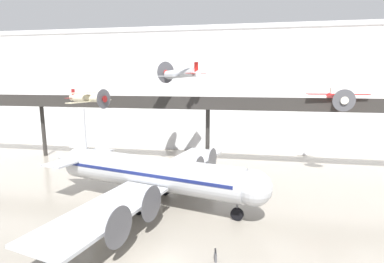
{
  "coord_description": "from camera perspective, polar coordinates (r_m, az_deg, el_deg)",
  "views": [
    {
      "loc": [
        6.19,
        -20.1,
        14.18
      ],
      "look_at": [
        0.44,
        11.29,
        8.46
      ],
      "focal_mm": 28.0,
      "sensor_mm": 36.0,
      "label": 1
    }
  ],
  "objects": [
    {
      "name": "suspended_plane_cream_biplane",
      "position": [
        45.85,
        -19.17,
        6.07
      ],
      "size": [
        6.57,
        7.87,
        10.16
      ],
      "rotation": [
        0.0,
        0.0,
        6.03
      ],
      "color": "beige"
    },
    {
      "name": "mezzanine_walkway",
      "position": [
        47.69,
        2.89,
        4.7
      ],
      "size": [
        110.0,
        3.2,
        11.36
      ],
      "color": "#2D2B28",
      "rests_on": "ground"
    },
    {
      "name": "suspended_plane_silver_racer",
      "position": [
        46.49,
        -2.22,
        10.93
      ],
      "size": [
        8.09,
        8.69,
        6.88
      ],
      "rotation": [
        0.0,
        0.0,
        2.5
      ],
      "color": "silver"
    },
    {
      "name": "ceiling_truss_beam",
      "position": [
        41.35,
        1.75,
        18.96
      ],
      "size": [
        120.0,
        0.6,
        0.6
      ],
      "color": "silver"
    },
    {
      "name": "suspended_plane_red_highwing",
      "position": [
        47.49,
        25.84,
        5.86
      ],
      "size": [
        8.3,
        6.77,
        10.28
      ],
      "rotation": [
        0.0,
        0.0,
        4.75
      ],
      "color": "red"
    },
    {
      "name": "airliner_silver_main",
      "position": [
        34.37,
        -8.17,
        -7.82
      ],
      "size": [
        27.49,
        31.79,
        10.59
      ],
      "rotation": [
        0.0,
        0.0,
        -0.24
      ],
      "color": "#B7BABF",
      "rests_on": "ground"
    },
    {
      "name": "hangar_back_wall",
      "position": [
        59.05,
        4.4,
        7.94
      ],
      "size": [
        140.0,
        3.0,
        23.85
      ],
      "color": "white",
      "rests_on": "ground"
    },
    {
      "name": "info_sign_pedestal",
      "position": [
        25.4,
        4.49,
        -22.57
      ],
      "size": [
        0.27,
        0.75,
        1.24
      ],
      "rotation": [
        0.0,
        0.0,
        0.3
      ],
      "color": "#4C4C51",
      "rests_on": "ground"
    }
  ]
}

